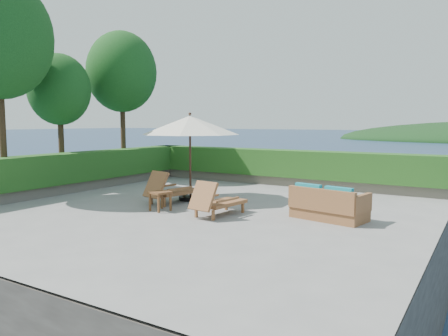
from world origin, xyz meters
The scene contains 14 objects.
ground centered at (0.00, 0.00, 0.00)m, with size 12.00×12.00×0.00m, color gray.
foundation centered at (0.00, 0.00, -1.55)m, with size 12.00×12.00×3.00m, color #5D5449.
ocean centered at (0.00, 0.00, -3.00)m, with size 600.00×600.00×0.00m, color #142A3F.
planter_wall_far centered at (0.00, 5.60, 0.18)m, with size 12.00×0.60×0.36m, color #6D6657.
planter_wall_left centered at (-5.60, 0.00, 0.18)m, with size 0.60×12.00×0.36m, color #6D6657.
hedge_far centered at (0.00, 5.60, 0.85)m, with size 12.40×0.90×1.00m, color #1D4814.
hedge_left centered at (-5.60, 0.00, 0.85)m, with size 0.90×12.40×1.00m, color #1D4814.
tree_mid centered at (-6.40, 0.50, 3.55)m, with size 2.20×2.20×4.83m.
tree_far centered at (-6.00, 3.20, 4.40)m, with size 2.80×2.80×6.03m.
patio_umbrella centered at (-1.09, 1.07, 2.29)m, with size 3.87×3.87×2.71m.
lounge_left centered at (-1.23, 0.26, 0.42)m, with size 1.06×1.84×1.00m.
lounge_right centered at (0.86, -0.49, 0.39)m, with size 0.88×1.71×0.94m.
side_table centered at (-0.79, -0.74, 0.44)m, with size 0.61×0.61×0.54m.
wicker_loveseat centered at (3.45, 0.60, 0.34)m, with size 1.95×1.24×0.89m.
Camera 1 is at (6.82, -9.81, 2.41)m, focal length 35.00 mm.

